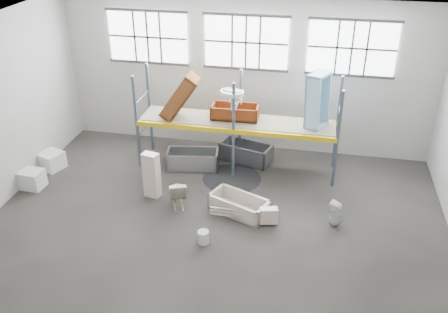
% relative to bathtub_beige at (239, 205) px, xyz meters
% --- Properties ---
extents(floor, '(12.00, 10.00, 0.10)m').
position_rel_bathtub_beige_xyz_m(floor, '(-0.52, -0.99, -0.28)').
color(floor, '#4D4642').
rests_on(floor, ground).
extents(ceiling, '(12.00, 10.00, 0.10)m').
position_rel_bathtub_beige_xyz_m(ceiling, '(-0.52, -0.99, 4.82)').
color(ceiling, silver).
rests_on(ceiling, ground).
extents(wall_back, '(12.00, 0.10, 5.00)m').
position_rel_bathtub_beige_xyz_m(wall_back, '(-0.52, 4.06, 2.27)').
color(wall_back, '#B1ADA5').
rests_on(wall_back, ground).
extents(wall_front, '(12.00, 0.10, 5.00)m').
position_rel_bathtub_beige_xyz_m(wall_front, '(-0.52, -6.04, 2.27)').
color(wall_front, '#9E9B93').
rests_on(wall_front, ground).
extents(window_left, '(2.60, 0.04, 1.60)m').
position_rel_bathtub_beige_xyz_m(window_left, '(-3.72, 3.95, 3.37)').
color(window_left, white).
rests_on(window_left, wall_back).
extents(window_mid, '(2.60, 0.04, 1.60)m').
position_rel_bathtub_beige_xyz_m(window_mid, '(-0.52, 3.95, 3.37)').
color(window_mid, white).
rests_on(window_mid, wall_back).
extents(window_right, '(2.60, 0.04, 1.60)m').
position_rel_bathtub_beige_xyz_m(window_right, '(2.68, 3.95, 3.37)').
color(window_right, white).
rests_on(window_right, wall_back).
extents(rack_upright_la, '(0.08, 0.08, 3.00)m').
position_rel_bathtub_beige_xyz_m(rack_upright_la, '(-3.52, 1.91, 1.27)').
color(rack_upright_la, slate).
rests_on(rack_upright_la, floor).
extents(rack_upright_lb, '(0.08, 0.08, 3.00)m').
position_rel_bathtub_beige_xyz_m(rack_upright_lb, '(-3.52, 3.11, 1.27)').
color(rack_upright_lb, slate).
rests_on(rack_upright_lb, floor).
extents(rack_upright_ma, '(0.08, 0.08, 3.00)m').
position_rel_bathtub_beige_xyz_m(rack_upright_ma, '(-0.52, 1.91, 1.27)').
color(rack_upright_ma, slate).
rests_on(rack_upright_ma, floor).
extents(rack_upright_mb, '(0.08, 0.08, 3.00)m').
position_rel_bathtub_beige_xyz_m(rack_upright_mb, '(-0.52, 3.11, 1.27)').
color(rack_upright_mb, slate).
rests_on(rack_upright_mb, floor).
extents(rack_upright_ra, '(0.08, 0.08, 3.00)m').
position_rel_bathtub_beige_xyz_m(rack_upright_ra, '(2.48, 1.91, 1.27)').
color(rack_upright_ra, slate).
rests_on(rack_upright_ra, floor).
extents(rack_upright_rb, '(0.08, 0.08, 3.00)m').
position_rel_bathtub_beige_xyz_m(rack_upright_rb, '(2.48, 3.11, 1.27)').
color(rack_upright_rb, slate).
rests_on(rack_upright_rb, floor).
extents(rack_beam_front, '(6.00, 0.10, 0.14)m').
position_rel_bathtub_beige_xyz_m(rack_beam_front, '(-0.52, 1.91, 1.27)').
color(rack_beam_front, yellow).
rests_on(rack_beam_front, floor).
extents(rack_beam_back, '(6.00, 0.10, 0.14)m').
position_rel_bathtub_beige_xyz_m(rack_beam_back, '(-0.52, 3.11, 1.27)').
color(rack_beam_back, yellow).
rests_on(rack_beam_back, floor).
extents(shelf_deck, '(5.90, 1.10, 0.03)m').
position_rel_bathtub_beige_xyz_m(shelf_deck, '(-0.52, 2.51, 1.35)').
color(shelf_deck, gray).
rests_on(shelf_deck, floor).
extents(wet_patch, '(1.80, 1.80, 0.00)m').
position_rel_bathtub_beige_xyz_m(wet_patch, '(-0.52, 1.71, -0.23)').
color(wet_patch, black).
rests_on(wet_patch, floor).
extents(bathtub_beige, '(1.76, 1.32, 0.47)m').
position_rel_bathtub_beige_xyz_m(bathtub_beige, '(0.00, 0.00, 0.00)').
color(bathtub_beige, beige).
rests_on(bathtub_beige, floor).
extents(cistern_spare, '(0.50, 0.32, 0.44)m').
position_rel_bathtub_beige_xyz_m(cistern_spare, '(0.85, -0.40, 0.05)').
color(cistern_spare, beige).
rests_on(cistern_spare, bathtub_beige).
extents(sink_in_tub, '(0.54, 0.54, 0.14)m').
position_rel_bathtub_beige_xyz_m(sink_in_tub, '(0.02, -0.31, -0.07)').
color(sink_in_tub, beige).
rests_on(sink_in_tub, bathtub_beige).
extents(toilet_beige, '(0.72, 0.92, 0.83)m').
position_rel_bathtub_beige_xyz_m(toilet_beige, '(-1.73, -0.01, 0.18)').
color(toilet_beige, beige).
rests_on(toilet_beige, floor).
extents(cistern_tall, '(0.49, 0.37, 1.36)m').
position_rel_bathtub_beige_xyz_m(cistern_tall, '(-2.57, 0.33, 0.44)').
color(cistern_tall, beige).
rests_on(cistern_tall, floor).
extents(toilet_white, '(0.42, 0.42, 0.71)m').
position_rel_bathtub_beige_xyz_m(toilet_white, '(2.56, -0.09, 0.12)').
color(toilet_white, white).
rests_on(toilet_white, floor).
extents(steel_tub_left, '(1.69, 0.97, 0.58)m').
position_rel_bathtub_beige_xyz_m(steel_tub_left, '(-1.85, 2.13, 0.06)').
color(steel_tub_left, '#BABDC1').
rests_on(steel_tub_left, floor).
extents(steel_tub_right, '(1.76, 1.17, 0.59)m').
position_rel_bathtub_beige_xyz_m(steel_tub_right, '(-0.29, 2.94, 0.06)').
color(steel_tub_right, '#A1A2AA').
rests_on(steel_tub_right, floor).
extents(rust_tub_flat, '(1.45, 0.71, 0.40)m').
position_rel_bathtub_beige_xyz_m(rust_tub_flat, '(-0.61, 2.64, 1.59)').
color(rust_tub_flat, '#8B410E').
rests_on(rust_tub_flat, shelf_deck).
extents(rust_tub_tilted, '(1.25, 0.74, 1.52)m').
position_rel_bathtub_beige_xyz_m(rust_tub_tilted, '(-2.22, 2.33, 2.06)').
color(rust_tub_tilted, '#9A4E2D').
rests_on(rust_tub_tilted, shelf_deck).
extents(sink_on_shelf, '(0.80, 0.68, 0.62)m').
position_rel_bathtub_beige_xyz_m(sink_on_shelf, '(-0.61, 2.16, 1.86)').
color(sink_on_shelf, silver).
rests_on(sink_on_shelf, rust_tub_flat).
extents(blue_tub_upright, '(0.78, 0.91, 1.65)m').
position_rel_bathtub_beige_xyz_m(blue_tub_upright, '(1.82, 2.58, 2.16)').
color(blue_tub_upright, '#9CC7E6').
rests_on(blue_tub_upright, shelf_deck).
extents(bucket, '(0.35, 0.35, 0.34)m').
position_rel_bathtub_beige_xyz_m(bucket, '(-0.64, -1.48, -0.07)').
color(bucket, beige).
rests_on(bucket, floor).
extents(carton_near, '(0.67, 0.59, 0.55)m').
position_rel_bathtub_beige_xyz_m(carton_near, '(-6.18, 0.06, 0.04)').
color(carton_near, silver).
rests_on(carton_near, floor).
extents(carton_far, '(0.84, 0.84, 0.54)m').
position_rel_bathtub_beige_xyz_m(carton_far, '(-6.19, 1.22, 0.04)').
color(carton_far, white).
rests_on(carton_far, floor).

